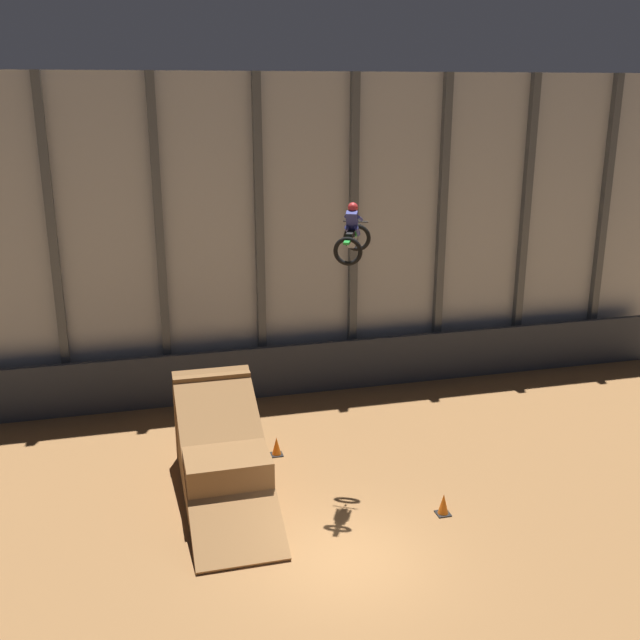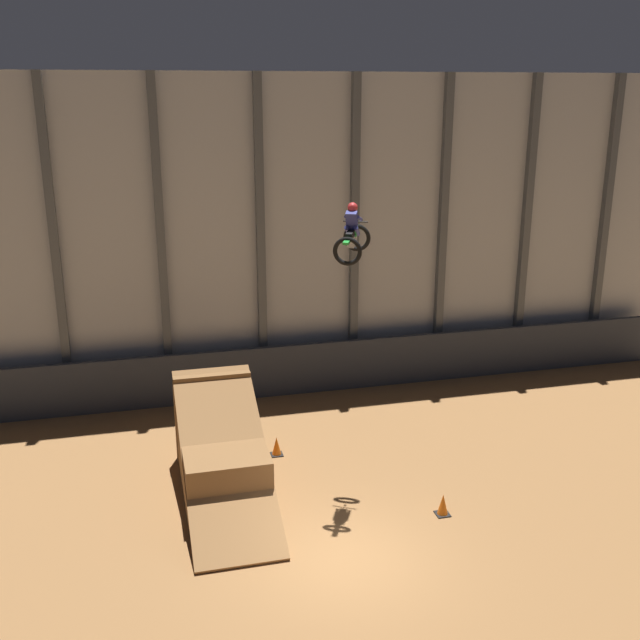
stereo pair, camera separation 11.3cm
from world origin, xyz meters
The scene contains 7 objects.
ground_plane centered at (0.00, 0.00, 0.00)m, with size 60.00×60.00×0.00m, color olive.
arena_back_wall centered at (0.00, 10.84, 5.56)m, with size 32.00×0.40×11.13m.
lower_barrier centered at (0.00, 10.05, 0.93)m, with size 31.36×0.20×1.85m.
dirt_ramp centered at (-2.36, 4.16, 0.97)m, with size 2.22×5.90×2.89m.
rider_bike_solo centered at (1.12, 3.38, 7.02)m, with size 1.34×1.78×1.48m.
traffic_cone_near_ramp centered at (-0.54, 5.51, 0.28)m, with size 0.36×0.36×0.58m.
traffic_cone_arena_edge centered at (3.00, 1.20, 0.28)m, with size 0.36×0.36×0.58m.
Camera 1 is at (-4.37, -14.52, 10.57)m, focal length 42.00 mm.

